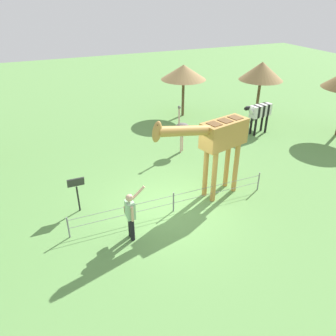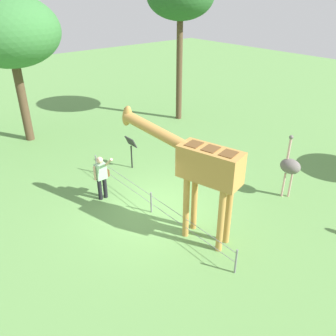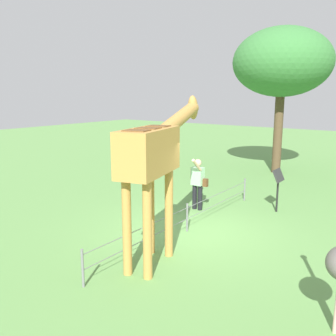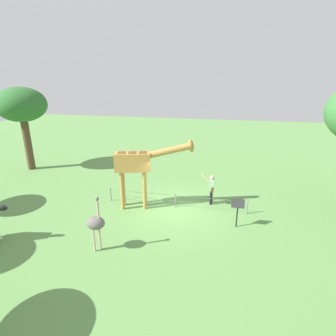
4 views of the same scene
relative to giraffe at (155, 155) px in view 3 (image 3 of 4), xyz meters
The scene contains 6 objects.
ground_plane 2.87m from the giraffe, ahead, with size 60.00×60.00×0.00m, color #60934C.
giraffe is the anchor object (origin of this frame).
visitor 3.88m from the giraffe, 17.27° to the left, with size 0.66×0.58×1.68m.
tree_northeast 10.62m from the giraffe, ahead, with size 4.22×4.22×6.33m.
info_sign 4.98m from the giraffe, 11.77° to the right, with size 0.56×0.21×1.32m.
wire_fence 2.58m from the giraffe, 10.54° to the left, with size 7.05×0.05×0.75m.
Camera 3 is at (-7.62, -4.83, 3.54)m, focal length 39.34 mm.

